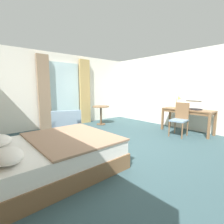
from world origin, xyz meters
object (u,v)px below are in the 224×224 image
desk_chair (180,118)px  armchair_by_window (66,126)px  bed (50,155)px  round_cafe_table (101,111)px  closed_book (195,109)px  desk_lamp (178,100)px  writing_desk (187,112)px

desk_chair → armchair_by_window: 3.25m
bed → round_cafe_table: bed is taller
closed_book → armchair_by_window: size_ratio=0.30×
round_cafe_table → desk_lamp: bearing=-61.4°
bed → desk_chair: (3.63, -0.39, 0.25)m
desk_lamp → armchair_by_window: size_ratio=0.43×
armchair_by_window → round_cafe_table: 1.93m
writing_desk → closed_book: bearing=-84.2°
bed → round_cafe_table: bearing=39.3°
desk_lamp → round_cafe_table: size_ratio=0.60×
writing_desk → armchair_by_window: 3.65m
bed → desk_lamp: (4.06, -0.08, 0.73)m
desk_lamp → armchair_by_window: (-3.05, 1.61, -0.68)m
bed → closed_book: bed is taller
bed → writing_desk: 4.15m
desk_lamp → armchair_by_window: bearing=152.1°
round_cafe_table → desk_chair: bearing=-72.3°
closed_book → desk_chair: bearing=-178.3°
bed → armchair_by_window: size_ratio=2.11×
armchair_by_window → round_cafe_table: armchair_by_window is taller
desk_lamp → round_cafe_table: bearing=118.6°
desk_chair → armchair_by_window: (-2.62, 1.92, -0.20)m
armchair_by_window → writing_desk: bearing=-31.6°
desk_lamp → round_cafe_table: 2.73m
bed → desk_chair: bed is taller
desk_chair → round_cafe_table: bearing=107.7°
closed_book → armchair_by_window: armchair_by_window is taller
round_cafe_table → bed: bearing=-140.7°
bed → writing_desk: bed is taller
desk_chair → desk_lamp: size_ratio=2.26×
writing_desk → desk_lamp: size_ratio=3.49×
round_cafe_table → closed_book: bearing=-64.7°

